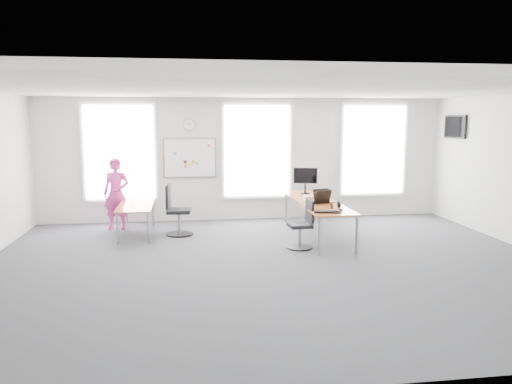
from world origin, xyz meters
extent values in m
plane|color=#2B2C31|center=(0.00, 0.00, 0.00)|extent=(10.00, 10.00, 0.00)
plane|color=white|center=(0.00, 0.00, 3.00)|extent=(10.00, 10.00, 0.00)
plane|color=silver|center=(0.00, 4.00, 1.50)|extent=(10.00, 0.00, 10.00)
plane|color=silver|center=(0.00, -4.00, 1.50)|extent=(10.00, 0.00, 10.00)
cube|color=silver|center=(-3.00, 3.97, 1.70)|extent=(1.60, 0.06, 2.20)
cube|color=silver|center=(0.30, 3.97, 1.70)|extent=(1.60, 0.06, 2.20)
cube|color=silver|center=(3.30, 3.97, 1.70)|extent=(1.60, 0.06, 2.20)
cube|color=#C77A2D|center=(1.29, 1.94, 0.74)|extent=(0.83, 3.12, 0.03)
cylinder|color=gray|center=(0.94, 0.44, 0.36)|extent=(0.05, 0.05, 0.73)
cylinder|color=gray|center=(1.65, 0.44, 0.36)|extent=(0.05, 0.05, 0.73)
cylinder|color=gray|center=(0.94, 3.44, 0.36)|extent=(0.05, 0.05, 0.73)
cylinder|color=gray|center=(1.65, 3.44, 0.36)|extent=(0.05, 0.05, 0.73)
cube|color=#C77A2D|center=(-2.54, 2.69, 0.65)|extent=(0.73, 1.81, 0.03)
cylinder|color=gray|center=(-2.84, 1.85, 0.32)|extent=(0.05, 0.05, 0.63)
cylinder|color=gray|center=(-2.24, 1.85, 0.32)|extent=(0.05, 0.05, 0.63)
cylinder|color=gray|center=(-2.84, 3.54, 0.32)|extent=(0.05, 0.05, 0.63)
cylinder|color=gray|center=(-2.24, 3.54, 0.32)|extent=(0.05, 0.05, 0.63)
cylinder|color=black|center=(0.71, 1.03, 0.01)|extent=(0.50, 0.50, 0.03)
cylinder|color=gray|center=(0.71, 1.03, 0.23)|extent=(0.06, 0.06, 0.41)
cube|color=black|center=(0.71, 1.03, 0.46)|extent=(0.45, 0.45, 0.07)
cube|color=black|center=(0.91, 1.04, 0.73)|extent=(0.07, 0.41, 0.44)
cylinder|color=black|center=(-1.62, 2.48, 0.02)|extent=(0.59, 0.59, 0.03)
cylinder|color=gray|center=(-1.62, 2.48, 0.27)|extent=(0.07, 0.07, 0.47)
cube|color=black|center=(-1.62, 2.48, 0.53)|extent=(0.54, 0.54, 0.08)
cube|color=black|center=(-1.84, 2.50, 0.85)|extent=(0.10, 0.48, 0.51)
imported|color=#D23191|center=(-3.02, 3.26, 0.81)|extent=(0.65, 0.49, 1.63)
cube|color=white|center=(-1.35, 3.97, 1.55)|extent=(1.20, 0.03, 0.90)
cylinder|color=gray|center=(-1.35, 3.97, 2.35)|extent=(0.30, 0.04, 0.30)
cube|color=black|center=(4.95, 3.00, 2.30)|extent=(0.06, 0.90, 0.55)
cube|color=black|center=(1.15, 0.68, 0.77)|extent=(0.52, 0.28, 0.02)
ellipsoid|color=black|center=(1.46, 0.80, 0.78)|extent=(0.09, 0.13, 0.04)
cylinder|color=black|center=(1.37, 1.09, 0.76)|extent=(0.07, 0.07, 0.01)
cylinder|color=black|center=(1.39, 1.20, 0.81)|extent=(0.04, 0.10, 0.10)
cylinder|color=black|center=(1.54, 1.20, 0.81)|extent=(0.04, 0.10, 0.10)
cylinder|color=gold|center=(1.39, 1.20, 0.81)|extent=(0.01, 0.10, 0.10)
cube|color=black|center=(1.47, 1.20, 0.86)|extent=(0.17, 0.02, 0.02)
cube|color=black|center=(1.31, 1.67, 0.91)|extent=(0.38, 0.18, 0.31)
cube|color=orange|center=(1.31, 1.58, 0.90)|extent=(0.37, 0.20, 0.28)
cube|color=black|center=(1.31, 1.56, 0.91)|extent=(0.39, 0.20, 0.29)
cube|color=beige|center=(1.18, 2.08, 0.81)|extent=(0.31, 0.24, 0.10)
cylinder|color=black|center=(1.30, 3.02, 0.77)|extent=(0.22, 0.22, 0.02)
cylinder|color=black|center=(1.30, 3.02, 0.88)|extent=(0.04, 0.04, 0.22)
cube|color=black|center=(1.30, 3.00, 1.19)|extent=(0.54, 0.19, 0.37)
cube|color=black|center=(1.30, 2.98, 1.19)|extent=(0.49, 0.15, 0.32)
camera|label=1|loc=(-1.47, -8.21, 2.53)|focal=35.00mm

